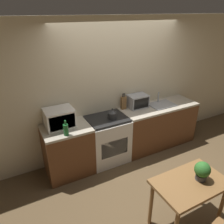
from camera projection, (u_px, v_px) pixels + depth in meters
ground_plane at (146, 173)px, 3.94m from camera, size 16.00×16.00×0.00m
wall_back at (118, 88)px, 4.22m from camera, size 10.00×0.06×2.60m
counter_left_run at (68, 150)px, 3.81m from camera, size 0.80×0.62×0.90m
counter_right_run at (157, 125)px, 4.63m from camera, size 1.64×0.62×0.90m
stove_range at (107, 139)px, 4.13m from camera, size 0.74×0.62×0.90m
kettle at (112, 114)px, 3.90m from camera, size 0.16×0.16×0.19m
microwave at (59, 118)px, 3.60m from camera, size 0.47×0.38×0.31m
bottle at (66, 129)px, 3.37m from camera, size 0.08×0.08×0.25m
knife_block at (123, 103)px, 4.25m from camera, size 0.10×0.07×0.32m
toaster_oven at (138, 101)px, 4.33m from camera, size 0.39×0.27×0.26m
sink_basin at (162, 104)px, 4.47m from camera, size 0.51×0.37×0.24m
dining_table at (189, 189)px, 2.74m from camera, size 0.92×0.57×0.75m
potted_plant at (202, 171)px, 2.68m from camera, size 0.20×0.20×0.25m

